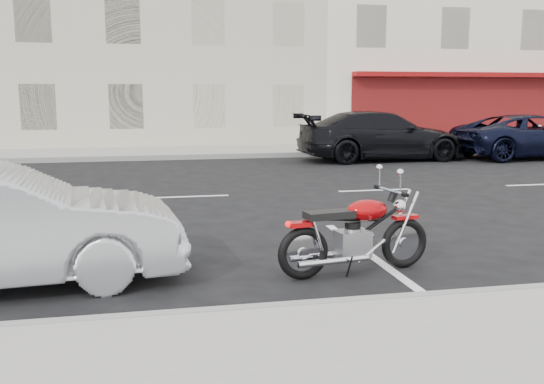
{
  "coord_description": "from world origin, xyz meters",
  "views": [
    {
      "loc": [
        -2.82,
        -12.27,
        2.11
      ],
      "look_at": [
        -1.21,
        -4.51,
        0.8
      ],
      "focal_mm": 40.0,
      "sensor_mm": 36.0,
      "label": 1
    }
  ],
  "objects": [
    {
      "name": "suv_far",
      "position": [
        9.4,
        5.18,
        0.7
      ],
      "size": [
        5.11,
        2.45,
        1.4
      ],
      "primitive_type": "imported",
      "rotation": [
        0.0,
        0.0,
        1.6
      ],
      "color": "black",
      "rests_on": "ground"
    },
    {
      "name": "car_far",
      "position": [
        4.38,
        5.6,
        0.76
      ],
      "size": [
        5.33,
        2.32,
        1.53
      ],
      "primitive_type": "imported",
      "rotation": [
        0.0,
        0.0,
        1.61
      ],
      "color": "black",
      "rests_on": "ground"
    },
    {
      "name": "motorcycle",
      "position": [
        0.22,
        -5.62,
        0.45
      ],
      "size": [
        1.94,
        0.68,
        0.98
      ],
      "rotation": [
        0.0,
        0.0,
        0.16
      ],
      "color": "black",
      "rests_on": "ground"
    },
    {
      "name": "bldg_corner",
      "position": [
        11.0,
        16.3,
        6.25
      ],
      "size": [
        14.0,
        12.0,
        12.5
      ],
      "primitive_type": "cube",
      "color": "beige",
      "rests_on": "ground"
    },
    {
      "name": "ground",
      "position": [
        0.0,
        0.0,
        0.0
      ],
      "size": [
        120.0,
        120.0,
        0.0
      ],
      "primitive_type": "plane",
      "color": "black",
      "rests_on": "ground"
    },
    {
      "name": "fire_hydrant",
      "position": [
        12.0,
        8.5,
        0.53
      ],
      "size": [
        0.2,
        0.2,
        0.72
      ],
      "color": "beige",
      "rests_on": "sidewalk_far"
    },
    {
      "name": "sidewalk_far",
      "position": [
        -5.0,
        8.7,
        0.07
      ],
      "size": [
        80.0,
        3.4,
        0.15
      ],
      "primitive_type": "cube",
      "color": "gray",
      "rests_on": "ground"
    },
    {
      "name": "curb_far",
      "position": [
        -5.0,
        7.0,
        0.08
      ],
      "size": [
        80.0,
        0.12,
        0.16
      ],
      "primitive_type": "cube",
      "color": "gray",
      "rests_on": "ground"
    },
    {
      "name": "bldg_cream",
      "position": [
        -2.0,
        16.3,
        5.75
      ],
      "size": [
        12.0,
        12.0,
        11.5
      ],
      "primitive_type": "cube",
      "color": "#B8B199",
      "rests_on": "ground"
    }
  ]
}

